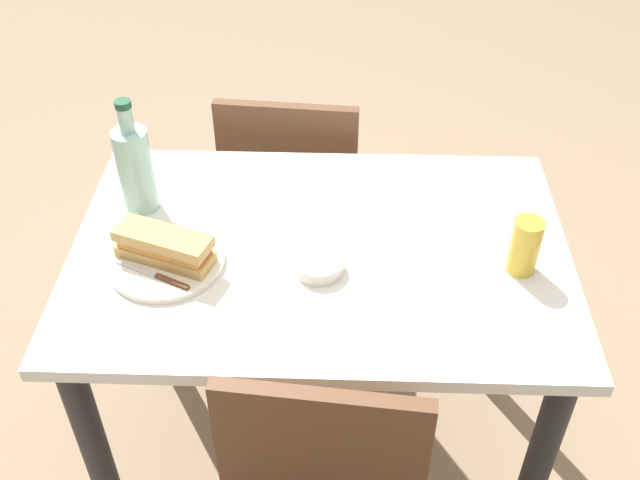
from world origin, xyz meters
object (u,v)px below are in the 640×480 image
Objects in this scene: plate_near at (167,261)px; knife_near at (157,276)px; beer_glass at (525,246)px; baguette_sandwich_near at (164,246)px; chair_near at (294,195)px; dining_table at (320,292)px; water_bottle at (135,168)px; olive_bowl at (320,265)px.

knife_near is (0.01, 0.06, 0.01)m from plate_near.
knife_near is at bearing 81.50° from plate_near.
baguette_sandwich_near is at bearing 0.79° from beer_glass.
plate_near is at bearing 70.20° from chair_near.
plate_near is at bearing 11.40° from dining_table.
water_bottle reaches higher than baguette_sandwich_near.
olive_bowl is at bearing -171.71° from knife_near.
baguette_sandwich_near is 1.72× the size of beer_glass.
plate_near is (0.32, 0.06, 0.14)m from dining_table.
beer_glass is (-0.75, -0.07, 0.04)m from knife_near.
knife_near is (0.23, 0.68, 0.30)m from chair_near.
chair_near is at bearing -49.76° from beer_glass.
beer_glass is at bearing -179.21° from plate_near.
beer_glass reaches higher than baguette_sandwich_near.
olive_bowl reaches higher than plate_near.
water_bottle is at bearing -12.41° from beer_glass.
knife_near reaches higher than dining_table.
chair_near is at bearing -109.80° from baguette_sandwich_near.
dining_table is at bearing 162.69° from water_bottle.
chair_near is 0.78m from knife_near.
dining_table is at bearing -159.79° from knife_near.
water_bottle is at bearing -25.88° from olive_bowl.
water_bottle is 0.47m from olive_bowl.
baguette_sandwich_near is 0.32m from olive_bowl.
water_bottle is at bearing -71.20° from knife_near.
plate_near is 1.46× the size of knife_near.
baguette_sandwich_near is 0.22m from water_bottle.
olive_bowl is at bearing 2.52° from beer_glass.
chair_near is 0.87m from beer_glass.
olive_bowl is at bearing 154.12° from water_bottle.
water_bottle reaches higher than dining_table.
baguette_sandwich_near is 1.30× the size of knife_near.
beer_glass is at bearing -179.21° from baguette_sandwich_near.
water_bottle is (0.09, -0.19, 0.10)m from plate_near.
beer_glass is at bearing 167.59° from water_bottle.
olive_bowl is (-0.33, -0.05, -0.00)m from knife_near.
olive_bowl is (-0.00, 0.07, 0.15)m from dining_table.
dining_table is at bearing -7.38° from beer_glass.
dining_table is 0.47m from beer_glass.
chair_near is at bearing -109.80° from plate_near.
beer_glass is at bearing -174.91° from knife_near.
beer_glass is (-0.74, -0.01, 0.06)m from plate_near.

